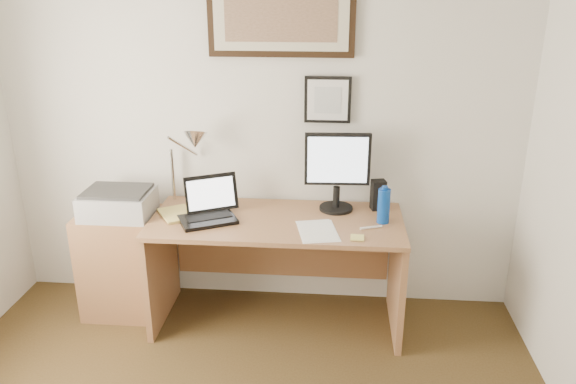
# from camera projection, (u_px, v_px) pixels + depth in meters

# --- Properties ---
(wall_back) EXTENTS (3.50, 0.02, 2.50)m
(wall_back) POSITION_uv_depth(u_px,v_px,m) (259.00, 128.00, 3.74)
(wall_back) COLOR silver
(wall_back) RESTS_ON ground
(side_cabinet) EXTENTS (0.50, 0.40, 0.73)m
(side_cabinet) POSITION_uv_depth(u_px,v_px,m) (122.00, 263.00, 3.82)
(side_cabinet) COLOR #8D5D3B
(side_cabinet) RESTS_ON floor
(water_bottle) EXTENTS (0.08, 0.08, 0.22)m
(water_bottle) POSITION_uv_depth(u_px,v_px,m) (384.00, 206.00, 3.47)
(water_bottle) COLOR #0B3A93
(water_bottle) RESTS_ON desk
(bottle_cap) EXTENTS (0.04, 0.04, 0.02)m
(bottle_cap) POSITION_uv_depth(u_px,v_px,m) (385.00, 188.00, 3.43)
(bottle_cap) COLOR #0B3A93
(bottle_cap) RESTS_ON water_bottle
(speaker) EXTENTS (0.10, 0.10, 0.20)m
(speaker) POSITION_uv_depth(u_px,v_px,m) (378.00, 195.00, 3.68)
(speaker) COLOR black
(speaker) RESTS_ON desk
(paper_sheet_a) EXTENTS (0.29, 0.36, 0.00)m
(paper_sheet_a) POSITION_uv_depth(u_px,v_px,m) (318.00, 231.00, 3.38)
(paper_sheet_a) COLOR white
(paper_sheet_a) RESTS_ON desk
(paper_sheet_b) EXTENTS (0.28, 0.35, 0.00)m
(paper_sheet_b) POSITION_uv_depth(u_px,v_px,m) (317.00, 230.00, 3.39)
(paper_sheet_b) COLOR white
(paper_sheet_b) RESTS_ON desk
(sticky_pad) EXTENTS (0.08, 0.08, 0.01)m
(sticky_pad) POSITION_uv_depth(u_px,v_px,m) (357.00, 238.00, 3.28)
(sticky_pad) COLOR #E6DA6D
(sticky_pad) RESTS_ON desk
(marker_pen) EXTENTS (0.14, 0.06, 0.02)m
(marker_pen) POSITION_uv_depth(u_px,v_px,m) (371.00, 227.00, 3.41)
(marker_pen) COLOR white
(marker_pen) RESTS_ON desk
(book) EXTENTS (0.30, 0.32, 0.02)m
(book) POSITION_uv_depth(u_px,v_px,m) (162.00, 217.00, 3.56)
(book) COLOR #DAC466
(book) RESTS_ON desk
(desk) EXTENTS (1.60, 0.70, 0.75)m
(desk) POSITION_uv_depth(u_px,v_px,m) (278.00, 247.00, 3.72)
(desk) COLOR #8D5D3B
(desk) RESTS_ON floor
(laptop) EXTENTS (0.41, 0.43, 0.26)m
(laptop) POSITION_uv_depth(u_px,v_px,m) (209.00, 210.00, 3.55)
(laptop) COLOR black
(laptop) RESTS_ON desk
(lcd_monitor) EXTENTS (0.42, 0.22, 0.52)m
(lcd_monitor) POSITION_uv_depth(u_px,v_px,m) (337.00, 168.00, 3.60)
(lcd_monitor) COLOR black
(lcd_monitor) RESTS_ON desk
(printer) EXTENTS (0.44, 0.34, 0.18)m
(printer) POSITION_uv_depth(u_px,v_px,m) (118.00, 203.00, 3.63)
(printer) COLOR #A7A7AA
(printer) RESTS_ON side_cabinet
(desk_lamp) EXTENTS (0.29, 0.27, 0.53)m
(desk_lamp) POSITION_uv_depth(u_px,v_px,m) (193.00, 143.00, 3.62)
(desk_lamp) COLOR silver
(desk_lamp) RESTS_ON desk
(picture_large) EXTENTS (0.92, 0.04, 0.47)m
(picture_large) POSITION_uv_depth(u_px,v_px,m) (281.00, 18.00, 3.45)
(picture_large) COLOR black
(picture_large) RESTS_ON wall_back
(picture_small) EXTENTS (0.30, 0.03, 0.30)m
(picture_small) POSITION_uv_depth(u_px,v_px,m) (328.00, 100.00, 3.61)
(picture_small) COLOR black
(picture_small) RESTS_ON wall_back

